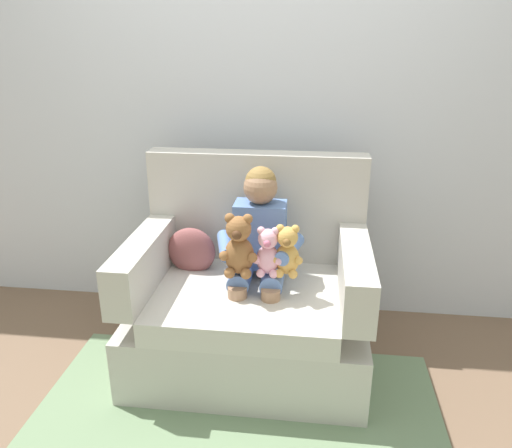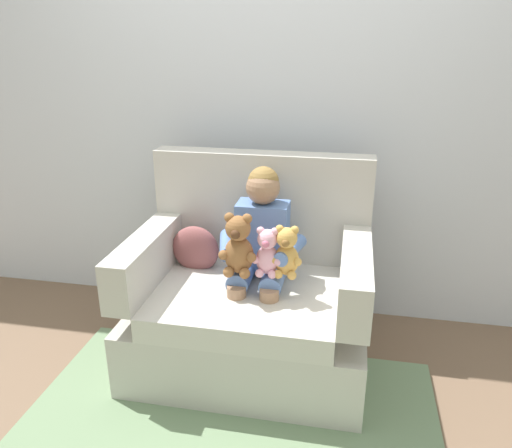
{
  "view_description": "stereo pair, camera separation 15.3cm",
  "coord_description": "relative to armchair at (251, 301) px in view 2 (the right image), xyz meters",
  "views": [
    {
      "loc": [
        0.31,
        -2.22,
        1.65
      ],
      "look_at": [
        0.04,
        -0.05,
        0.81
      ],
      "focal_mm": 34.92,
      "sensor_mm": 36.0,
      "label": 1
    },
    {
      "loc": [
        0.46,
        -2.19,
        1.65
      ],
      "look_at": [
        0.04,
        -0.05,
        0.81
      ],
      "focal_mm": 34.92,
      "sensor_mm": 36.0,
      "label": 2
    }
  ],
  "objects": [
    {
      "name": "plush_honey",
      "position": [
        0.2,
        -0.12,
        0.35
      ],
      "size": [
        0.15,
        0.12,
        0.25
      ],
      "rotation": [
        0.0,
        0.0,
        0.06
      ],
      "color": "gold",
      "rests_on": "armchair"
    },
    {
      "name": "armchair",
      "position": [
        0.0,
        0.0,
        0.0
      ],
      "size": [
        1.18,
        0.86,
        1.06
      ],
      "color": "#BCB7AD",
      "rests_on": "ground"
    },
    {
      "name": "seated_child",
      "position": [
        0.04,
        0.02,
        0.33
      ],
      "size": [
        0.45,
        0.39,
        0.82
      ],
      "rotation": [
        0.0,
        0.0,
        0.08
      ],
      "color": "#597AB7",
      "rests_on": "armchair"
    },
    {
      "name": "plush_pink",
      "position": [
        0.11,
        -0.13,
        0.34
      ],
      "size": [
        0.14,
        0.12,
        0.24
      ],
      "rotation": [
        0.0,
        0.0,
        0.12
      ],
      "color": "#EAA8BC",
      "rests_on": "armchair"
    },
    {
      "name": "throw_pillow",
      "position": [
        -0.33,
        0.11,
        0.22
      ],
      "size": [
        0.26,
        0.13,
        0.26
      ],
      "primitive_type": "ellipsoid",
      "rotation": [
        0.0,
        0.0,
        -0.03
      ],
      "color": "#8C4C4C",
      "rests_on": "armchair"
    },
    {
      "name": "plush_brown",
      "position": [
        -0.03,
        -0.15,
        0.37
      ],
      "size": [
        0.18,
        0.15,
        0.31
      ],
      "rotation": [
        0.0,
        0.0,
        -0.09
      ],
      "color": "brown",
      "rests_on": "armchair"
    },
    {
      "name": "back_wall",
      "position": [
        0.0,
        0.64,
        0.96
      ],
      "size": [
        6.0,
        0.1,
        2.6
      ],
      "primitive_type": "cube",
      "color": "silver",
      "rests_on": "ground"
    },
    {
      "name": "ground_plane",
      "position": [
        0.0,
        -0.05,
        -0.34
      ],
      "size": [
        8.0,
        8.0,
        0.0
      ],
      "primitive_type": "plane",
      "color": "brown"
    }
  ]
}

